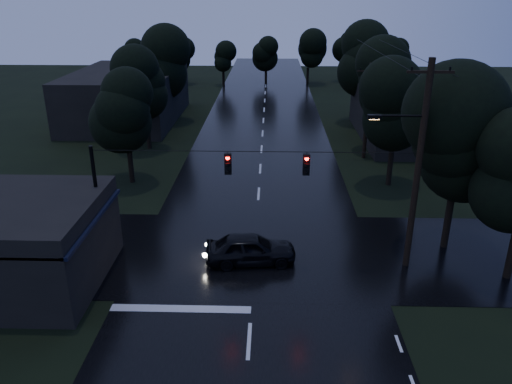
{
  "coord_description": "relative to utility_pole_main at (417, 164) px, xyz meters",
  "views": [
    {
      "loc": [
        0.73,
        -10.68,
        12.65
      ],
      "look_at": [
        0.01,
        13.72,
        2.7
      ],
      "focal_mm": 35.0,
      "sensor_mm": 36.0,
      "label": 1
    }
  ],
  "objects": [
    {
      "name": "building_far_right",
      "position": [
        6.59,
        23.0,
        -3.06
      ],
      "size": [
        10.0,
        14.0,
        4.4
      ],
      "primitive_type": "cube",
      "color": "black",
      "rests_on": "ground"
    },
    {
      "name": "cross_street",
      "position": [
        -7.41,
        1.0,
        -5.26
      ],
      "size": [
        60.0,
        9.0,
        0.02
      ],
      "primitive_type": "cube",
      "color": "black",
      "rests_on": "ground"
    },
    {
      "name": "tree_right_c",
      "position": [
        2.79,
        29.0,
        1.11
      ],
      "size": [
        4.76,
        4.76,
        10.03
      ],
      "color": "black",
      "rests_on": "ground"
    },
    {
      "name": "tree_right_a",
      "position": [
        1.59,
        11.0,
        0.36
      ],
      "size": [
        4.2,
        4.2,
        8.85
      ],
      "color": "black",
      "rests_on": "ground"
    },
    {
      "name": "tree_left_b",
      "position": [
        -17.01,
        19.0,
        0.36
      ],
      "size": [
        4.2,
        4.2,
        8.85
      ],
      "color": "black",
      "rests_on": "ground"
    },
    {
      "name": "tree_left_c",
      "position": [
        -17.61,
        29.0,
        0.74
      ],
      "size": [
        4.48,
        4.48,
        9.44
      ],
      "color": "black",
      "rests_on": "ground"
    },
    {
      "name": "span_signals",
      "position": [
        -6.85,
        -0.01,
        -0.01
      ],
      "size": [
        15.0,
        0.37,
        1.12
      ],
      "color": "black",
      "rests_on": "ground"
    },
    {
      "name": "tree_left_a",
      "position": [
        -16.41,
        11.0,
        -0.02
      ],
      "size": [
        3.92,
        3.92,
        8.26
      ],
      "color": "black",
      "rests_on": "ground"
    },
    {
      "name": "anchor_pole_left",
      "position": [
        -14.91,
        0.0,
        -2.26
      ],
      "size": [
        0.18,
        0.18,
        6.0
      ],
      "primitive_type": "cylinder",
      "color": "black",
      "rests_on": "ground"
    },
    {
      "name": "building_far_left",
      "position": [
        -21.41,
        29.0,
        -2.76
      ],
      "size": [
        10.0,
        16.0,
        5.0
      ],
      "primitive_type": "cube",
      "color": "black",
      "rests_on": "ground"
    },
    {
      "name": "main_road",
      "position": [
        -7.41,
        19.0,
        -5.26
      ],
      "size": [
        12.0,
        120.0,
        0.02
      ],
      "primitive_type": "cube",
      "color": "black",
      "rests_on": "ground"
    },
    {
      "name": "tree_right_b",
      "position": [
        2.19,
        19.0,
        0.74
      ],
      "size": [
        4.48,
        4.48,
        9.44
      ],
      "color": "black",
      "rests_on": "ground"
    },
    {
      "name": "tree_corner_near",
      "position": [
        2.59,
        2.0,
        0.74
      ],
      "size": [
        4.48,
        4.48,
        9.44
      ],
      "color": "black",
      "rests_on": "ground"
    },
    {
      "name": "car",
      "position": [
        -7.58,
        0.05,
        -4.5
      ],
      "size": [
        4.61,
        2.22,
        1.52
      ],
      "primitive_type": "imported",
      "rotation": [
        0.0,
        0.0,
        1.67
      ],
      "color": "black",
      "rests_on": "ground"
    },
    {
      "name": "utility_pole_main",
      "position": [
        0.0,
        0.0,
        0.0
      ],
      "size": [
        3.5,
        0.3,
        10.0
      ],
      "color": "black",
      "rests_on": "ground"
    },
    {
      "name": "utility_pole_far",
      "position": [
        0.89,
        17.0,
        -1.38
      ],
      "size": [
        2.0,
        0.3,
        7.5
      ],
      "color": "black",
      "rests_on": "ground"
    }
  ]
}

